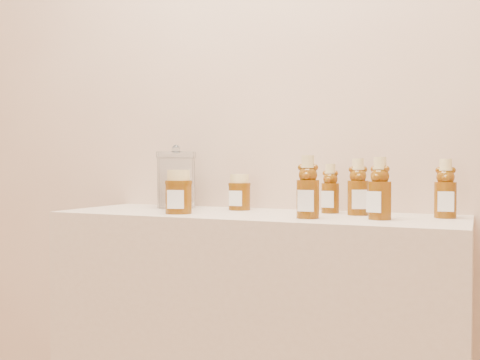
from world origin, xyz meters
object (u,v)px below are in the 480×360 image
at_px(bear_bottle_back_left, 330,185).
at_px(bear_bottle_front_left, 308,183).
at_px(glass_canister, 176,177).
at_px(honey_jar_left, 180,191).

bearing_deg(bear_bottle_back_left, bear_bottle_front_left, -91.52).
bearing_deg(glass_canister, honey_jar_left, -53.48).
xyz_separation_m(bear_bottle_front_left, honey_jar_left, (-0.44, 0.08, -0.03)).
relative_size(bear_bottle_back_left, bear_bottle_front_left, 0.87).
bearing_deg(glass_canister, bear_bottle_front_left, -18.19).
relative_size(bear_bottle_back_left, honey_jar_left, 1.37).
xyz_separation_m(bear_bottle_back_left, glass_canister, (-0.53, -0.02, 0.02)).
xyz_separation_m(bear_bottle_front_left, glass_canister, (-0.51, 0.17, 0.01)).
relative_size(honey_jar_left, glass_canister, 0.59).
distance_m(bear_bottle_front_left, glass_canister, 0.54).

